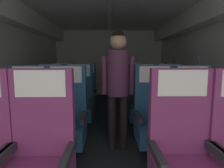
% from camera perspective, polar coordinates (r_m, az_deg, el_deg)
% --- Properties ---
extents(ground, '(3.89, 6.86, 0.02)m').
position_cam_1_polar(ground, '(3.37, -0.54, -13.68)').
color(ground, '#23282D').
extents(fuselage_shell, '(3.77, 6.51, 2.26)m').
position_cam_1_polar(fuselage_shell, '(3.46, -0.62, 14.32)').
color(fuselage_shell, silver).
rests_on(fuselage_shell, ground).
extents(seat_a_left_aisle, '(0.50, 0.47, 1.14)m').
position_cam_1_polar(seat_a_left_aisle, '(1.54, -21.65, -21.14)').
color(seat_a_left_aisle, '#38383D').
rests_on(seat_a_left_aisle, ground).
extents(seat_a_right_window, '(0.50, 0.47, 1.14)m').
position_cam_1_polar(seat_a_right_window, '(1.57, 21.41, -20.59)').
color(seat_a_right_window, '#38383D').
rests_on(seat_a_right_window, ground).
extents(seat_b_left_window, '(0.50, 0.47, 1.14)m').
position_cam_1_polar(seat_b_left_window, '(2.46, -24.71, -10.40)').
color(seat_b_left_window, '#38383D').
rests_on(seat_b_left_window, ground).
extents(seat_b_left_aisle, '(0.50, 0.47, 1.14)m').
position_cam_1_polar(seat_b_left_aisle, '(2.31, -14.17, -11.08)').
color(seat_b_left_aisle, '#38383D').
rests_on(seat_b_left_aisle, ground).
extents(seat_b_right_aisle, '(0.50, 0.47, 1.14)m').
position_cam_1_polar(seat_b_right_aisle, '(2.48, 23.97, -10.20)').
color(seat_b_right_aisle, '#38383D').
rests_on(seat_b_right_aisle, ground).
extents(seat_b_right_window, '(0.50, 0.47, 1.14)m').
position_cam_1_polar(seat_b_right_window, '(2.33, 13.26, -10.88)').
color(seat_b_right_window, '#38383D').
rests_on(seat_b_right_window, ground).
extents(seat_c_left_window, '(0.50, 0.47, 1.14)m').
position_cam_1_polar(seat_c_left_window, '(3.26, -18.72, -5.81)').
color(seat_c_left_window, '#38383D').
rests_on(seat_c_left_window, ground).
extents(seat_c_left_aisle, '(0.50, 0.47, 1.14)m').
position_cam_1_polar(seat_c_left_aisle, '(3.16, -10.34, -5.94)').
color(seat_c_left_aisle, '#38383D').
rests_on(seat_c_left_aisle, ground).
extents(seat_c_right_aisle, '(0.50, 0.47, 1.14)m').
position_cam_1_polar(seat_c_right_aisle, '(3.27, 17.54, -5.73)').
color(seat_c_right_aisle, '#38383D').
rests_on(seat_c_right_aisle, ground).
extents(seat_c_right_window, '(0.50, 0.47, 1.14)m').
position_cam_1_polar(seat_c_right_window, '(3.15, 9.42, -5.96)').
color(seat_c_right_window, '#38383D').
rests_on(seat_c_right_window, ground).
extents(seat_d_left_window, '(0.50, 0.47, 1.14)m').
position_cam_1_polar(seat_d_left_window, '(4.07, -14.85, -3.07)').
color(seat_d_left_window, '#38383D').
rests_on(seat_d_left_window, ground).
extents(seat_d_left_aisle, '(0.50, 0.47, 1.14)m').
position_cam_1_polar(seat_d_left_aisle, '(3.99, -8.43, -3.10)').
color(seat_d_left_aisle, '#38383D').
rests_on(seat_d_left_aisle, ground).
extents(seat_d_right_aisle, '(0.50, 0.47, 1.14)m').
position_cam_1_polar(seat_d_right_aisle, '(4.09, 13.45, -2.97)').
color(seat_d_right_aisle, '#38383D').
rests_on(seat_d_right_aisle, ground).
extents(seat_d_right_window, '(0.50, 0.47, 1.14)m').
position_cam_1_polar(seat_d_right_window, '(4.02, 6.84, -2.99)').
color(seat_d_right_window, '#38383D').
rests_on(seat_d_right_window, ground).
extents(flight_attendant, '(0.43, 0.28, 1.57)m').
position_cam_1_polar(flight_attendant, '(2.39, 1.91, 1.77)').
color(flight_attendant, black).
rests_on(flight_attendant, ground).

